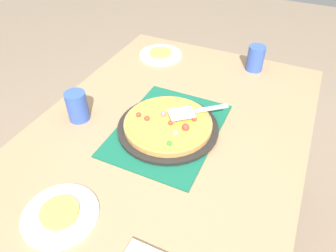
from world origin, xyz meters
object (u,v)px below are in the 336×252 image
cup_near (77,106)px  cup_far (256,58)px  pizza (168,123)px  pizza_pan (168,127)px  pizza_server (193,111)px  served_slice_left (59,212)px  served_slice_right (161,53)px  plate_far_right (161,55)px  plate_near_left (61,215)px

cup_near → cup_far: same height
pizza → cup_far: (0.58, -0.19, 0.03)m
cup_far → pizza_pan: bearing=161.9°
pizza_pan → pizza: bearing=-74.1°
cup_near → cup_far: size_ratio=1.00×
pizza_pan → cup_near: (-0.08, 0.35, 0.05)m
pizza_pan → pizza_server: (0.06, -0.07, 0.06)m
served_slice_left → served_slice_right: same height
served_slice_left → cup_far: 1.10m
plate_far_right → served_slice_right: (0.00, 0.00, 0.01)m
served_slice_left → pizza_server: pizza_server is taller
pizza → cup_near: 0.36m
plate_far_right → pizza_pan: bearing=-151.5°
pizza_pan → pizza: size_ratio=1.15×
served_slice_left → served_slice_right: 1.00m
pizza → served_slice_left: (-0.47, 0.12, -0.02)m
pizza → served_slice_left: pizza is taller
cup_near → cup_far: bearing=-38.9°
served_slice_right → cup_near: 0.60m
served_slice_right → cup_near: cup_near is taller
cup_near → pizza_server: 0.45m
plate_near_left → plate_far_right: (0.98, 0.16, 0.00)m
plate_far_right → cup_near: cup_near is taller
pizza_pan → served_slice_left: size_ratio=3.45×
served_slice_left → pizza_server: bearing=-20.5°
plate_near_left → cup_near: size_ratio=1.83×
plate_far_right → pizza_server: (-0.45, -0.36, 0.06)m
plate_far_right → served_slice_left: size_ratio=2.00×
pizza → plate_near_left: (-0.47, 0.12, -0.03)m
pizza_pan → cup_near: 0.36m
served_slice_left → cup_near: bearing=29.9°
plate_far_right → cup_far: 0.48m
cup_far → cup_near: bearing=141.1°
pizza_pan → pizza_server: size_ratio=1.86×
pizza_pan → cup_near: size_ratio=3.17×
served_slice_right → pizza: bearing=-151.4°
plate_far_right → pizza_server: size_ratio=1.08×
served_slice_right → cup_far: cup_far is taller
plate_near_left → served_slice_left: (0.00, 0.00, 0.01)m
served_slice_left → cup_near: size_ratio=0.92×
served_slice_right → pizza_server: (-0.45, -0.36, 0.05)m
pizza → plate_far_right: size_ratio=1.50×
served_slice_right → cup_far: bearing=-82.0°
plate_near_left → served_slice_left: bearing=0.0°
pizza_pan → served_slice_right: (0.52, 0.28, 0.01)m
pizza_pan → cup_far: (0.58, -0.19, 0.05)m
plate_near_left → cup_near: cup_near is taller
plate_near_left → pizza_server: 0.57m
pizza_pan → plate_near_left: pizza_pan is taller
pizza → plate_far_right: 0.59m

